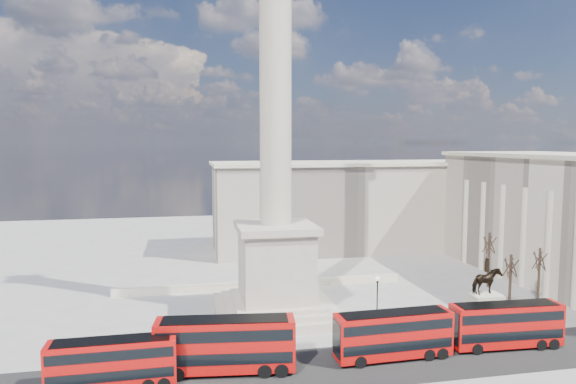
# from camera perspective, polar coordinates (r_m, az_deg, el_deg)

# --- Properties ---
(ground) EXTENTS (180.00, 180.00, 0.00)m
(ground) POSITION_cam_1_polar(r_m,az_deg,el_deg) (57.37, -0.44, -15.08)
(ground) COLOR #9D9994
(ground) RESTS_ON ground
(asphalt_road) EXTENTS (120.00, 9.00, 0.01)m
(asphalt_road) POSITION_cam_1_polar(r_m,az_deg,el_deg) (49.64, 7.89, -18.51)
(asphalt_road) COLOR #272727
(asphalt_road) RESTS_ON ground
(nelsons_column) EXTENTS (14.00, 14.00, 49.85)m
(nelsons_column) POSITION_cam_1_polar(r_m,az_deg,el_deg) (59.08, -1.37, -1.55)
(nelsons_column) COLOR #BAAF9B
(nelsons_column) RESTS_ON ground
(balustrade_wall) EXTENTS (40.00, 0.60, 1.10)m
(balustrade_wall) POSITION_cam_1_polar(r_m,az_deg,el_deg) (72.20, -2.90, -10.27)
(balustrade_wall) COLOR beige
(balustrade_wall) RESTS_ON ground
(building_northeast) EXTENTS (51.00, 17.00, 16.60)m
(building_northeast) POSITION_cam_1_polar(r_m,az_deg,el_deg) (98.25, 6.58, -1.47)
(building_northeast) COLOR beige
(building_northeast) RESTS_ON ground
(red_bus_a) EXTENTS (12.34, 4.15, 4.91)m
(red_bus_a) POSITION_cam_1_polar(r_m,az_deg,el_deg) (47.06, -6.88, -16.48)
(red_bus_a) COLOR #B40B09
(red_bus_a) RESTS_ON ground
(red_bus_b) EXTENTS (11.17, 2.94, 4.50)m
(red_bus_b) POSITION_cam_1_polar(r_m,az_deg,el_deg) (50.54, 11.69, -15.24)
(red_bus_b) COLOR #B40B09
(red_bus_b) RESTS_ON ground
(red_bus_c) EXTENTS (11.10, 3.04, 4.46)m
(red_bus_c) POSITION_cam_1_polar(r_m,az_deg,el_deg) (56.31, 23.14, -13.40)
(red_bus_c) COLOR #B40B09
(red_bus_c) RESTS_ON ground
(red_bus_e) EXTENTS (10.28, 2.51, 4.16)m
(red_bus_e) POSITION_cam_1_polar(r_m,az_deg,el_deg) (46.56, -18.84, -17.51)
(red_bus_e) COLOR #B40B09
(red_bus_e) RESTS_ON ground
(victorian_lamp) EXTENTS (0.49, 0.49, 5.68)m
(victorian_lamp) POSITION_cam_1_polar(r_m,az_deg,el_deg) (57.86, 9.88, -11.48)
(victorian_lamp) COLOR black
(victorian_lamp) RESTS_ON ground
(equestrian_statue) EXTENTS (4.02, 3.02, 8.37)m
(equestrian_statue) POSITION_cam_1_polar(r_m,az_deg,el_deg) (58.67, 21.08, -11.97)
(equestrian_statue) COLOR beige
(equestrian_statue) RESTS_ON ground
(bare_tree_near) EXTENTS (1.76, 1.76, 7.71)m
(bare_tree_near) POSITION_cam_1_polar(r_m,az_deg,el_deg) (70.34, 26.18, -6.63)
(bare_tree_near) COLOR #332319
(bare_tree_near) RESTS_ON ground
(bare_tree_mid) EXTENTS (1.95, 1.95, 7.41)m
(bare_tree_mid) POSITION_cam_1_polar(r_m,az_deg,el_deg) (66.32, 23.52, -7.44)
(bare_tree_mid) COLOR #332319
(bare_tree_mid) RESTS_ON ground
(bare_tree_far) EXTENTS (1.98, 1.98, 8.07)m
(bare_tree_far) POSITION_cam_1_polar(r_m,az_deg,el_deg) (77.03, 21.46, -5.22)
(bare_tree_far) COLOR #332319
(bare_tree_far) RESTS_ON ground
(pedestrian_walking) EXTENTS (0.65, 0.48, 1.64)m
(pedestrian_walking) POSITION_cam_1_polar(r_m,az_deg,el_deg) (58.81, 12.13, -13.83)
(pedestrian_walking) COLOR black
(pedestrian_walking) RESTS_ON ground
(pedestrian_standing) EXTENTS (0.88, 0.77, 1.52)m
(pedestrian_standing) POSITION_cam_1_polar(r_m,az_deg,el_deg) (64.64, 23.98, -12.45)
(pedestrian_standing) COLOR black
(pedestrian_standing) RESTS_ON ground
(pedestrian_crossing) EXTENTS (0.69, 1.17, 1.88)m
(pedestrian_crossing) POSITION_cam_1_polar(r_m,az_deg,el_deg) (59.42, 14.28, -13.55)
(pedestrian_crossing) COLOR black
(pedestrian_crossing) RESTS_ON ground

